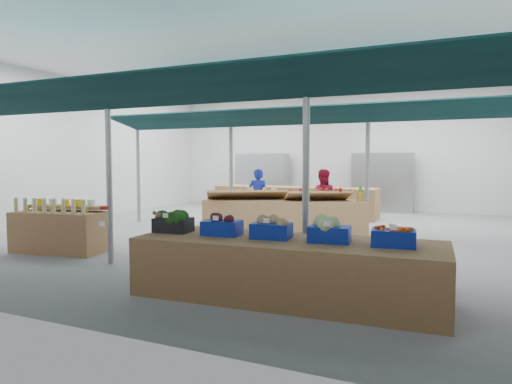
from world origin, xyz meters
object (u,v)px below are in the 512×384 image
at_px(bottle_shelf, 61,230).
at_px(veg_counter, 287,269).
at_px(vendor_right, 322,199).
at_px(vendor_left, 258,197).
at_px(crate_stack, 415,265).
at_px(fruit_counter, 285,217).

distance_m(bottle_shelf, veg_counter, 5.16).
bearing_deg(vendor_right, vendor_left, -13.97).
bearing_deg(vendor_right, bottle_shelf, 37.62).
relative_size(crate_stack, vendor_left, 0.37).
xyz_separation_m(bottle_shelf, fruit_counter, (3.24, 3.74, -0.02)).
height_order(crate_stack, vendor_left, vendor_left).
xyz_separation_m(veg_counter, crate_stack, (1.44, 1.31, -0.09)).
xyz_separation_m(veg_counter, fruit_counter, (-1.82, 4.76, 0.03)).
height_order(fruit_counter, vendor_right, vendor_right).
height_order(fruit_counter, crate_stack, fruit_counter).
height_order(bottle_shelf, crate_stack, bottle_shelf).
height_order(veg_counter, fruit_counter, fruit_counter).
distance_m(veg_counter, fruit_counter, 5.09).
relative_size(bottle_shelf, fruit_counter, 0.48).
distance_m(crate_stack, vendor_left, 6.39).
height_order(veg_counter, vendor_left, vendor_left).
relative_size(bottle_shelf, crate_stack, 3.25).
xyz_separation_m(vendor_left, vendor_right, (1.80, 0.00, 0.00)).
distance_m(veg_counter, crate_stack, 1.95).
distance_m(fruit_counter, crate_stack, 4.75).
height_order(crate_stack, vendor_right, vendor_right).
xyz_separation_m(crate_stack, vendor_right, (-2.66, 4.54, 0.49)).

